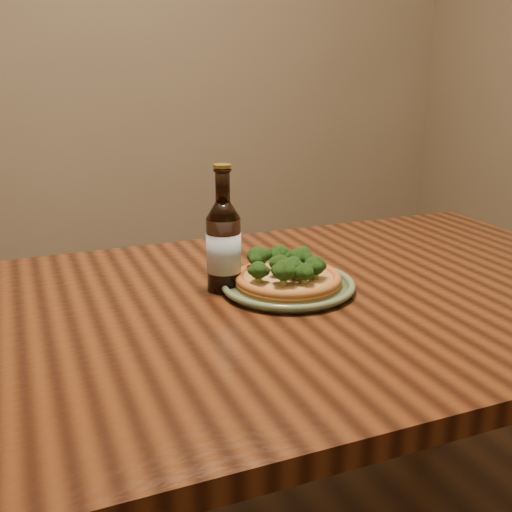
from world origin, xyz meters
name	(u,v)px	position (x,y,z in m)	size (l,w,h in m)	color
table	(267,344)	(0.00, 0.10, 0.66)	(1.60, 0.90, 0.75)	#4D2510
plate	(288,285)	(0.06, 0.13, 0.76)	(0.27, 0.27, 0.02)	#5E734F
pizza	(287,275)	(0.06, 0.13, 0.78)	(0.21, 0.21, 0.07)	#AE6127
beer_bottle	(224,245)	(-0.06, 0.19, 0.84)	(0.07, 0.07, 0.25)	black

